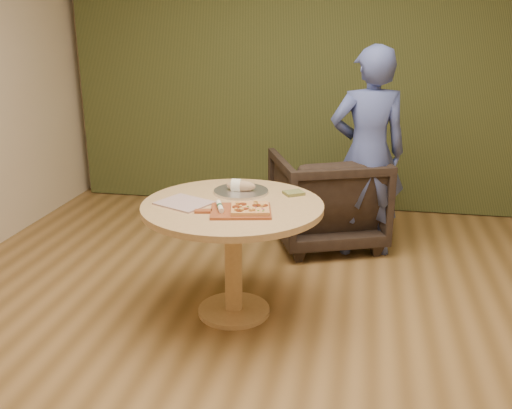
{
  "coord_description": "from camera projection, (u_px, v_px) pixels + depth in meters",
  "views": [
    {
      "loc": [
        0.49,
        -2.7,
        1.84
      ],
      "look_at": [
        -0.07,
        0.25,
        0.85
      ],
      "focal_mm": 40.0,
      "sensor_mm": 36.0,
      "label": 1
    }
  ],
  "objects": [
    {
      "name": "armchair",
      "position": [
        327.0,
        195.0,
        4.74
      ],
      "size": [
        1.06,
        1.03,
        0.86
      ],
      "primitive_type": "imported",
      "rotation": [
        0.0,
        0.0,
        3.51
      ],
      "color": "black",
      "rests_on": "ground"
    },
    {
      "name": "curtain",
      "position": [
        315.0,
        65.0,
        5.45
      ],
      "size": [
        4.8,
        0.14,
        2.78
      ],
      "primitive_type": "cube",
      "color": "#353D1B",
      "rests_on": "ground"
    },
    {
      "name": "flatbread_pizza",
      "position": [
        250.0,
        208.0,
        3.31
      ],
      "size": [
        0.26,
        0.26,
        0.04
      ],
      "rotation": [
        0.0,
        0.0,
        0.21
      ],
      "color": "#E8A65A",
      "rests_on": "pizza_paddle"
    },
    {
      "name": "person_standing",
      "position": [
        368.0,
        153.0,
        4.43
      ],
      "size": [
        0.68,
        0.52,
        1.65
      ],
      "primitive_type": "imported",
      "rotation": [
        0.0,
        0.0,
        3.37
      ],
      "color": "#435293",
      "rests_on": "ground"
    },
    {
      "name": "green_packet",
      "position": [
        294.0,
        193.0,
        3.66
      ],
      "size": [
        0.15,
        0.15,
        0.02
      ],
      "primitive_type": "cube",
      "rotation": [
        0.0,
        0.0,
        0.57
      ],
      "color": "#545B29",
      "rests_on": "pedestal_table"
    },
    {
      "name": "cutlery_roll",
      "position": [
        220.0,
        206.0,
        3.34
      ],
      "size": [
        0.09,
        0.19,
        0.03
      ],
      "rotation": [
        0.0,
        0.0,
        0.36
      ],
      "color": "white",
      "rests_on": "pizza_paddle"
    },
    {
      "name": "room_shell",
      "position": [
        261.0,
        112.0,
        2.74
      ],
      "size": [
        5.04,
        6.04,
        2.84
      ],
      "color": "olive",
      "rests_on": "ground"
    },
    {
      "name": "newspaper",
      "position": [
        184.0,
        203.0,
        3.48
      ],
      "size": [
        0.38,
        0.35,
        0.01
      ],
      "primitive_type": "cube",
      "rotation": [
        0.0,
        0.0,
        -0.44
      ],
      "color": "silver",
      "rests_on": "pedestal_table"
    },
    {
      "name": "pizza_paddle",
      "position": [
        239.0,
        211.0,
        3.33
      ],
      "size": [
        0.47,
        0.35,
        0.01
      ],
      "rotation": [
        0.0,
        0.0,
        0.21
      ],
      "color": "#9B4A27",
      "rests_on": "pedestal_table"
    },
    {
      "name": "pedestal_table",
      "position": [
        233.0,
        225.0,
        3.53
      ],
      "size": [
        1.12,
        1.12,
        0.75
      ],
      "rotation": [
        0.0,
        0.0,
        0.03
      ],
      "color": "tan",
      "rests_on": "ground"
    },
    {
      "name": "bread_roll",
      "position": [
        240.0,
        186.0,
        3.7
      ],
      "size": [
        0.19,
        0.09,
        0.09
      ],
      "color": "tan",
      "rests_on": "serving_tray"
    },
    {
      "name": "serving_tray",
      "position": [
        241.0,
        191.0,
        3.71
      ],
      "size": [
        0.36,
        0.36,
        0.02
      ],
      "color": "silver",
      "rests_on": "pedestal_table"
    }
  ]
}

